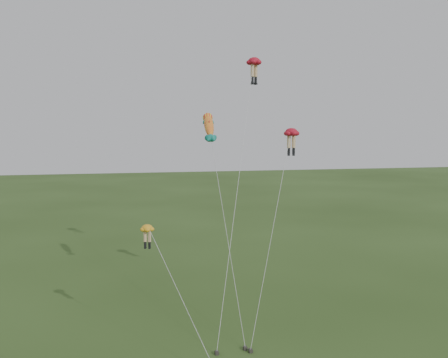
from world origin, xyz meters
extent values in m
plane|color=#284017|center=(0.00, 0.00, 0.00)|extent=(300.00, 300.00, 0.00)
ellipsoid|color=#B21224|center=(5.35, 11.60, 21.86)|extent=(1.99, 1.99, 0.73)
cylinder|color=#D8B17F|center=(5.16, 11.49, 21.00)|extent=(0.32, 0.32, 1.11)
cylinder|color=black|center=(5.16, 11.49, 20.17)|extent=(0.25, 0.25, 0.56)
cube|color=black|center=(5.16, 11.49, 19.81)|extent=(0.32, 0.37, 0.16)
cylinder|color=#D8B17F|center=(5.54, 11.72, 21.00)|extent=(0.32, 0.32, 1.11)
cylinder|color=black|center=(5.54, 11.72, 20.17)|extent=(0.25, 0.25, 0.56)
cube|color=black|center=(5.54, 11.72, 19.81)|extent=(0.32, 0.37, 0.16)
cylinder|color=silver|center=(2.23, 5.32, 11.22)|extent=(6.27, 12.61, 22.01)
cube|color=black|center=(-0.88, -0.97, 0.12)|extent=(0.25, 0.35, 0.24)
ellipsoid|color=#B21224|center=(6.97, 5.93, 15.36)|extent=(1.55, 1.55, 0.68)
cylinder|color=#D8B17F|center=(6.77, 5.97, 14.56)|extent=(0.30, 0.30, 1.03)
cylinder|color=black|center=(6.77, 5.97, 13.79)|extent=(0.23, 0.23, 0.52)
cube|color=black|center=(6.77, 5.97, 13.46)|extent=(0.21, 0.32, 0.15)
cylinder|color=#D8B17F|center=(7.18, 5.90, 14.56)|extent=(0.30, 0.30, 1.03)
cylinder|color=black|center=(7.18, 5.90, 13.79)|extent=(0.23, 0.23, 0.52)
cube|color=black|center=(7.18, 5.90, 13.46)|extent=(0.21, 0.32, 0.15)
cylinder|color=silver|center=(4.23, 2.38, 7.96)|extent=(5.52, 7.14, 15.49)
cube|color=black|center=(1.49, -1.17, 0.12)|extent=(0.25, 0.35, 0.24)
ellipsoid|color=gold|center=(-5.36, 1.82, 8.59)|extent=(1.30, 1.30, 0.51)
cylinder|color=#D8B17F|center=(-5.51, 1.87, 7.98)|extent=(0.23, 0.23, 0.78)
cylinder|color=black|center=(-5.51, 1.87, 7.39)|extent=(0.18, 0.18, 0.39)
cube|color=black|center=(-5.51, 1.87, 7.14)|extent=(0.20, 0.26, 0.11)
cylinder|color=#D8B17F|center=(-5.21, 1.77, 7.98)|extent=(0.23, 0.23, 0.78)
cylinder|color=black|center=(-5.21, 1.77, 7.39)|extent=(0.18, 0.18, 0.39)
cube|color=black|center=(-5.21, 1.77, 7.14)|extent=(0.20, 0.26, 0.11)
cylinder|color=silver|center=(-3.46, -1.21, 4.53)|extent=(3.84, 6.10, 8.64)
ellipsoid|color=yellow|center=(0.37, 8.07, 15.97)|extent=(1.20, 3.33, 2.66)
sphere|color=yellow|center=(0.37, 8.07, 15.97)|extent=(1.01, 1.33, 1.25)
cone|color=#138075|center=(0.37, 8.07, 15.97)|extent=(0.80, 1.21, 1.22)
cone|color=#138075|center=(0.37, 8.07, 15.97)|extent=(0.80, 1.21, 1.22)
cone|color=#138075|center=(0.37, 8.07, 15.97)|extent=(0.46, 0.68, 0.68)
cone|color=#138075|center=(0.37, 8.07, 15.97)|extent=(0.46, 0.68, 0.68)
cone|color=red|center=(0.37, 8.07, 15.97)|extent=(0.50, 0.69, 0.66)
cylinder|color=silver|center=(0.80, 3.70, 8.10)|extent=(0.89, 8.78, 15.77)
cube|color=black|center=(1.23, -0.68, 0.12)|extent=(0.25, 0.35, 0.24)
camera|label=1|loc=(-7.79, -33.48, 15.54)|focal=40.00mm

